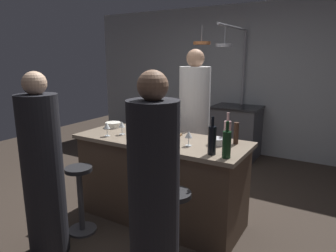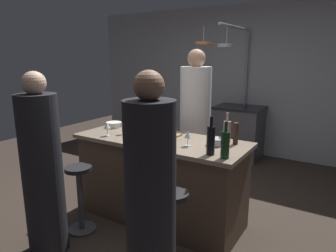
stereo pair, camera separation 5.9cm
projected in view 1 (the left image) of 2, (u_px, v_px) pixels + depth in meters
The scene contains 20 objects.
ground_plane at pixel (161, 218), 3.31m from camera, with size 9.00×9.00×0.00m, color #382D26.
back_wall at pixel (245, 81), 5.40m from camera, with size 6.40×0.16×2.60m, color #9EA3A8.
kitchen_island at pixel (161, 179), 3.21m from camera, with size 1.80×0.72×0.90m.
stove_range at pixel (236, 132), 5.26m from camera, with size 0.80×0.64×0.89m.
chef at pixel (194, 128), 3.82m from camera, with size 0.38×0.38×1.81m.
bar_stool_left at pixel (80, 197), 2.98m from camera, with size 0.28×0.28×0.68m.
guest_left at pixel (43, 173), 2.59m from camera, with size 0.34×0.34×1.61m.
bar_stool_right at pixel (175, 227), 2.44m from camera, with size 0.28×0.28×0.68m.
guest_right at pixel (154, 202), 2.05m from camera, with size 0.35×0.35×1.64m.
overhead_pot_rack at pixel (228, 63), 4.72m from camera, with size 0.59×1.27×2.17m.
cutting_board at pixel (164, 135), 3.21m from camera, with size 0.32×0.22×0.02m, color #997047.
pepper_mill at pixel (236, 133), 2.89m from camera, with size 0.05×0.05×0.21m, color #382319.
wine_bottle_rose at pixel (227, 131), 2.95m from camera, with size 0.07×0.07×0.29m.
wine_bottle_red at pixel (227, 144), 2.48m from camera, with size 0.07×0.07×0.31m.
wine_bottle_dark at pixel (212, 140), 2.57m from camera, with size 0.07×0.07×0.33m.
wine_glass_near_left_guest at pixel (107, 126), 3.17m from camera, with size 0.07×0.07×0.15m.
wine_glass_by_chef at pixel (122, 125), 3.23m from camera, with size 0.07×0.07×0.15m.
wine_glass_near_right_guest at pixel (189, 135), 2.82m from camera, with size 0.07×0.07×0.15m.
mixing_bowl_ceramic at pixel (113, 125), 3.57m from camera, with size 0.18×0.18×0.06m, color silver.
mixing_bowl_steel at pixel (216, 141), 2.87m from camera, with size 0.15×0.15×0.07m, color #B7B7BC.
Camera 1 is at (1.60, -2.54, 1.72)m, focal length 32.40 mm.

